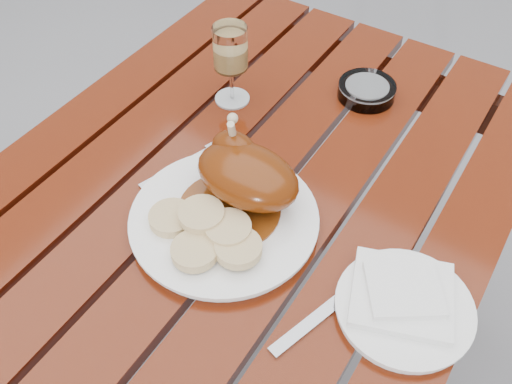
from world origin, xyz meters
TOP-DOWN VIEW (x-y plane):
  - table at (0.00, 0.00)m, footprint 0.80×1.20m
  - dinner_plate at (0.02, -0.04)m, footprint 0.35×0.35m
  - roast_duck at (0.02, 0.02)m, footprint 0.17×0.18m
  - bread_dumplings at (0.02, -0.09)m, footprint 0.19×0.12m
  - wine_glass at (-0.14, 0.22)m, footprint 0.08×0.08m
  - side_plate at (0.31, -0.03)m, footprint 0.21×0.21m
  - napkin at (0.30, -0.02)m, footprint 0.17×0.16m
  - ashtray at (0.07, 0.37)m, footprint 0.11×0.11m
  - fork at (-0.11, 0.03)m, footprint 0.07×0.17m
  - knife at (0.22, -0.10)m, footprint 0.07×0.18m

SIDE VIEW (x-z plane):
  - table at x=0.00m, z-range 0.00..0.75m
  - knife at x=0.22m, z-range 0.75..0.76m
  - fork at x=-0.11m, z-range 0.75..0.76m
  - side_plate at x=0.31m, z-range 0.75..0.77m
  - dinner_plate at x=0.02m, z-range 0.75..0.77m
  - ashtray at x=0.07m, z-range 0.75..0.78m
  - napkin at x=0.30m, z-range 0.77..0.78m
  - bread_dumplings at x=0.02m, z-range 0.77..0.80m
  - roast_duck at x=0.02m, z-range 0.75..0.88m
  - wine_glass at x=-0.14m, z-range 0.75..0.91m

